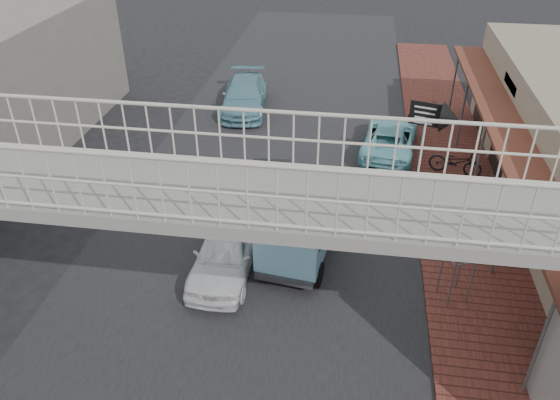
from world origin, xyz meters
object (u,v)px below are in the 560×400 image
(white_hatchback, at_px, (226,250))
(angkot_curb, at_px, (390,138))
(dark_sedan, at_px, (269,194))
(arrow_sign, at_px, (447,119))
(angkot_far, at_px, (244,95))
(motorcycle_near, at_px, (456,162))
(street_clock, at_px, (470,214))
(motorcycle_far, at_px, (426,113))
(angkot_van, at_px, (302,218))

(white_hatchback, xyz_separation_m, angkot_curb, (4.70, 8.08, -0.08))
(dark_sedan, bearing_deg, arrow_sign, 20.56)
(dark_sedan, relative_size, angkot_far, 0.84)
(motorcycle_near, xyz_separation_m, street_clock, (-0.82, -6.75, 2.11))
(angkot_curb, xyz_separation_m, street_clock, (1.49, -8.40, 2.11))
(dark_sedan, relative_size, motorcycle_far, 2.38)
(white_hatchback, xyz_separation_m, street_clock, (6.19, -0.32, 2.03))
(motorcycle_near, xyz_separation_m, arrow_sign, (-0.64, -0.41, 1.83))
(motorcycle_near, height_order, street_clock, street_clock)
(white_hatchback, distance_m, motorcycle_near, 9.52)
(motorcycle_far, bearing_deg, dark_sedan, 126.94)
(dark_sedan, relative_size, motorcycle_near, 2.08)
(white_hatchback, relative_size, motorcycle_far, 2.40)
(white_hatchback, bearing_deg, angkot_far, 99.69)
(angkot_van, distance_m, motorcycle_near, 7.35)
(angkot_van, height_order, street_clock, street_clock)
(angkot_far, relative_size, motorcycle_far, 2.84)
(dark_sedan, distance_m, angkot_curb, 6.33)
(angkot_curb, height_order, motorcycle_near, angkot_curb)
(angkot_van, bearing_deg, angkot_curb, 76.43)
(dark_sedan, xyz_separation_m, motorcycle_near, (6.31, 3.25, -0.05))
(angkot_curb, xyz_separation_m, motorcycle_near, (2.31, -1.65, 0.00))
(white_hatchback, xyz_separation_m, angkot_far, (-1.83, 11.41, 0.01))
(dark_sedan, height_order, motorcycle_far, dark_sedan)
(arrow_sign, bearing_deg, dark_sedan, -137.58)
(angkot_curb, bearing_deg, angkot_far, -19.75)
(dark_sedan, distance_m, angkot_far, 8.61)
(white_hatchback, relative_size, arrow_sign, 1.36)
(dark_sedan, bearing_deg, white_hatchback, -108.45)
(white_hatchback, bearing_deg, arrow_sign, 43.94)
(angkot_far, relative_size, motorcycle_near, 2.48)
(motorcycle_near, bearing_deg, angkot_far, 76.88)
(motorcycle_far, distance_m, arrow_sign, 5.13)
(angkot_curb, bearing_deg, motorcycle_far, -113.16)
(angkot_curb, distance_m, street_clock, 8.79)
(motorcycle_near, distance_m, motorcycle_far, 4.44)
(white_hatchback, distance_m, motorcycle_far, 12.51)
(angkot_far, height_order, arrow_sign, arrow_sign)
(motorcycle_far, bearing_deg, angkot_curb, 132.80)
(dark_sedan, distance_m, arrow_sign, 6.59)
(white_hatchback, relative_size, angkot_far, 0.84)
(dark_sedan, relative_size, arrow_sign, 1.36)
(angkot_van, xyz_separation_m, motorcycle_near, (5.03, 5.32, -0.63))
(angkot_curb, distance_m, angkot_far, 7.33)
(dark_sedan, xyz_separation_m, street_clock, (5.49, -3.50, 2.06))
(motorcycle_near, distance_m, arrow_sign, 1.99)
(angkot_curb, height_order, street_clock, street_clock)
(angkot_van, height_order, motorcycle_near, angkot_van)
(angkot_curb, xyz_separation_m, angkot_far, (-6.53, 3.33, 0.09))
(arrow_sign, bearing_deg, angkot_far, 162.52)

